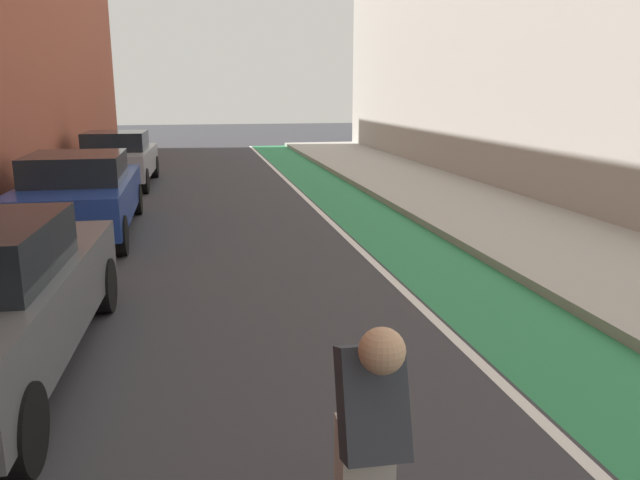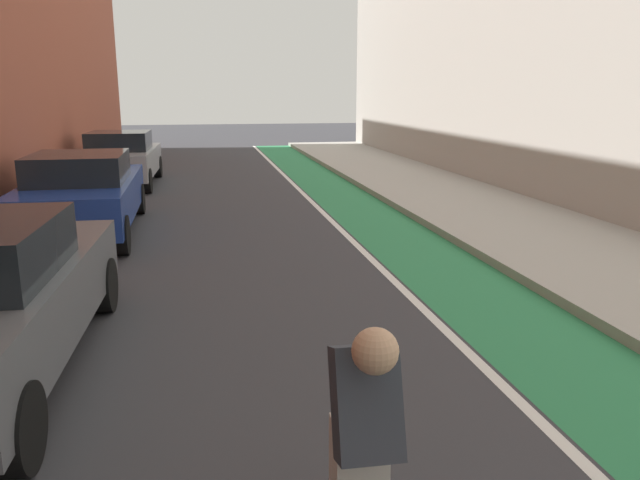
{
  "view_description": "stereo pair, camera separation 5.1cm",
  "coord_description": "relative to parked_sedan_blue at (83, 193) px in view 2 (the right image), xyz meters",
  "views": [
    {
      "loc": [
        -0.62,
        5.54,
        2.63
      ],
      "look_at": [
        0.72,
        12.17,
        1.0
      ],
      "focal_mm": 34.76,
      "sensor_mm": 36.0,
      "label": 1
    },
    {
      "loc": [
        -0.57,
        5.53,
        2.63
      ],
      "look_at": [
        0.72,
        12.17,
        1.0
      ],
      "focal_mm": 34.76,
      "sensor_mm": 36.0,
      "label": 2
    }
  ],
  "objects": [
    {
      "name": "lane_divider_stripe",
      "position": [
        4.8,
        -0.5,
        -0.79
      ],
      "size": [
        0.12,
        38.05,
        0.0
      ],
      "primitive_type": "cube",
      "color": "white",
      "rests_on": "ground"
    },
    {
      "name": "parked_sedan_silver",
      "position": [
        -0.0,
        6.25,
        -0.0
      ],
      "size": [
        1.99,
        4.32,
        1.53
      ],
      "color": "#9EA0A8",
      "rests_on": "ground"
    },
    {
      "name": "sidewalk_right",
      "position": [
        8.22,
        -0.5,
        -0.72
      ],
      "size": [
        3.44,
        38.05,
        0.14
      ],
      "primitive_type": "cube",
      "color": "#A8A59E",
      "rests_on": "ground"
    },
    {
      "name": "parked_sedan_blue",
      "position": [
        0.0,
        0.0,
        0.0
      ],
      "size": [
        1.94,
        4.69,
        1.53
      ],
      "color": "navy",
      "rests_on": "ground"
    },
    {
      "name": "cyclist_mid",
      "position": [
        2.91,
        -9.27,
        0.06
      ],
      "size": [
        0.48,
        1.66,
        1.58
      ],
      "color": "black",
      "rests_on": "ground"
    },
    {
      "name": "bike_lane_paint",
      "position": [
        5.7,
        -0.5,
        -0.79
      ],
      "size": [
        1.6,
        38.05,
        0.0
      ],
      "primitive_type": "cube",
      "color": "#2D8451",
      "rests_on": "ground"
    },
    {
      "name": "ground_plane",
      "position": [
        2.72,
        -2.5,
        -0.79
      ],
      "size": [
        83.7,
        83.7,
        0.0
      ],
      "primitive_type": "plane",
      "color": "#38383D"
    }
  ]
}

